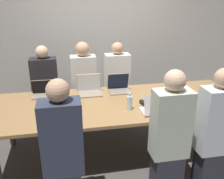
% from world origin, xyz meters
% --- Properties ---
extents(ground_plane, '(24.00, 24.00, 0.00)m').
position_xyz_m(ground_plane, '(0.00, 0.00, 0.00)').
color(ground_plane, '#4C4742').
extents(curtain_wall, '(12.00, 0.06, 2.80)m').
position_xyz_m(curtain_wall, '(0.00, 1.67, 1.40)').
color(curtain_wall, beige).
rests_on(curtain_wall, ground_plane).
extents(conference_table, '(3.43, 1.23, 0.76)m').
position_xyz_m(conference_table, '(0.00, 0.00, 0.70)').
color(conference_table, '#9E7547').
rests_on(conference_table, ground_plane).
extents(laptop_near_midright, '(0.35, 0.26, 0.26)m').
position_xyz_m(laptop_near_midright, '(0.37, -0.42, 0.83)').
color(laptop_near_midright, silver).
rests_on(laptop_near_midright, conference_table).
extents(person_near_midright, '(0.40, 0.24, 1.43)m').
position_xyz_m(person_near_midright, '(0.37, -0.82, 0.70)').
color(person_near_midright, '#2D2D38').
rests_on(person_near_midright, ground_plane).
extents(bottle_near_midright, '(0.07, 0.07, 0.22)m').
position_xyz_m(bottle_near_midright, '(0.07, -0.25, 0.85)').
color(bottle_near_midright, '#ADD1E0').
rests_on(bottle_near_midright, conference_table).
extents(laptop_far_midleft, '(0.35, 0.27, 0.28)m').
position_xyz_m(laptop_far_midleft, '(-0.36, 0.41, 0.84)').
color(laptop_far_midleft, gray).
rests_on(laptop_far_midleft, conference_table).
extents(person_far_midleft, '(0.40, 0.24, 1.43)m').
position_xyz_m(person_far_midleft, '(-0.40, 0.86, 0.70)').
color(person_far_midleft, '#2D2D38').
rests_on(person_far_midleft, ground_plane).
extents(laptop_far_center, '(0.31, 0.26, 0.26)m').
position_xyz_m(laptop_far_center, '(0.08, 0.40, 0.83)').
color(laptop_far_center, gray).
rests_on(laptop_far_center, conference_table).
extents(person_far_center, '(0.40, 0.24, 1.40)m').
position_xyz_m(person_far_center, '(0.16, 0.88, 0.68)').
color(person_far_center, '#2D2D38').
rests_on(person_far_center, ground_plane).
extents(laptop_near_right, '(0.34, 0.23, 0.23)m').
position_xyz_m(laptop_near_right, '(0.98, -0.48, 0.83)').
color(laptop_near_right, '#333338').
rests_on(laptop_near_right, conference_table).
extents(person_near_right, '(0.40, 0.24, 1.42)m').
position_xyz_m(person_near_right, '(0.91, -0.85, 0.69)').
color(person_near_right, '#2D2D38').
rests_on(person_near_right, ground_plane).
extents(cup_near_right, '(0.08, 0.08, 0.08)m').
position_xyz_m(cup_near_right, '(0.72, -0.40, 0.80)').
color(cup_near_right, brown).
rests_on(cup_near_right, conference_table).
extents(bottle_near_right, '(0.06, 0.06, 0.27)m').
position_xyz_m(bottle_near_right, '(1.26, -0.36, 0.87)').
color(bottle_near_right, green).
rests_on(bottle_near_right, conference_table).
extents(laptop_near_left, '(0.31, 0.24, 0.24)m').
position_xyz_m(laptop_near_left, '(-0.77, -0.39, 0.83)').
color(laptop_near_left, gray).
rests_on(laptop_near_left, conference_table).
extents(person_near_left, '(0.40, 0.24, 1.42)m').
position_xyz_m(person_near_left, '(-0.76, -0.87, 0.69)').
color(person_near_left, '#2D2D38').
rests_on(person_near_left, ground_plane).
extents(laptop_far_left, '(0.36, 0.22, 0.23)m').
position_xyz_m(laptop_far_left, '(-0.99, 0.43, 0.82)').
color(laptop_far_left, gray).
rests_on(laptop_far_left, conference_table).
extents(person_far_left, '(0.40, 0.24, 1.40)m').
position_xyz_m(person_far_left, '(-1.02, 0.83, 0.68)').
color(person_far_left, '#2D2D38').
rests_on(person_far_left, ground_plane).
extents(cup_far_left, '(0.09, 0.09, 0.08)m').
position_xyz_m(cup_far_left, '(-0.74, 0.41, 0.80)').
color(cup_far_left, red).
rests_on(cup_far_left, conference_table).
extents(stapler, '(0.07, 0.16, 0.05)m').
position_xyz_m(stapler, '(0.29, -0.16, 0.78)').
color(stapler, black).
rests_on(stapler, conference_table).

